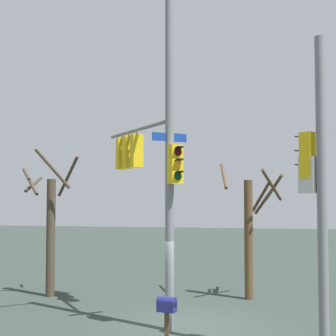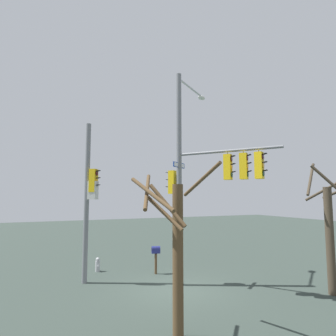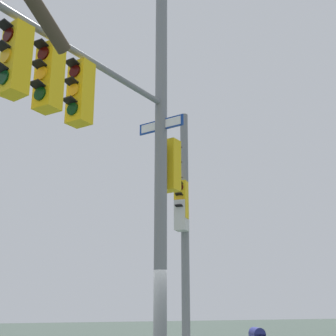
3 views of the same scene
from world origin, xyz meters
The scene contains 6 objects.
ground_plane centered at (0.00, 0.00, 0.00)m, with size 80.00×80.00×0.00m, color #303B35.
main_signal_pole_assembly centered at (0.22, 1.15, 5.34)m, with size 5.80×3.28×9.94m.
secondary_pole_assembly centered at (-2.50, -3.32, 4.05)m, with size 0.61×0.69×7.54m.
mailbox centered at (-2.69, 0.20, 1.11)m, with size 0.34×0.49×1.41m.
bare_tree_behind_pole centered at (3.93, -1.86, 2.56)m, with size 2.45×2.32×5.02m.
bare_tree_across_street centered at (3.24, 5.61, 2.58)m, with size 2.28×2.28×5.51m.
Camera 1 is at (-14.19, -1.66, 3.87)m, focal length 51.80 mm.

